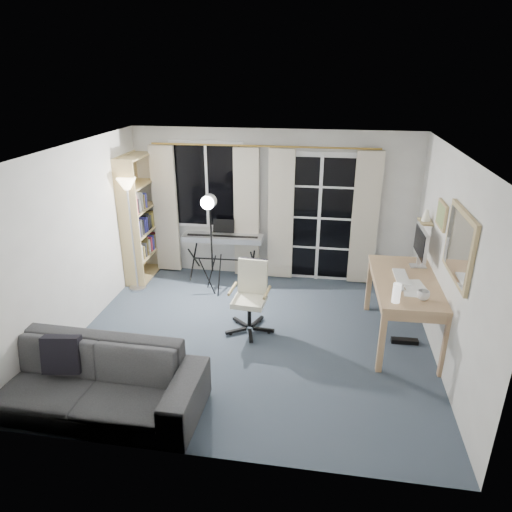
{
  "coord_description": "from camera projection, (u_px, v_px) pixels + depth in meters",
  "views": [
    {
      "loc": [
        0.85,
        -4.99,
        3.23
      ],
      "look_at": [
        -0.0,
        0.35,
        1.0
      ],
      "focal_mm": 32.0,
      "sensor_mm": 36.0,
      "label": 1
    }
  ],
  "objects": [
    {
      "name": "keyboard_piano",
      "position": [
        223.0,
        239.0,
        7.3
      ],
      "size": [
        1.29,
        0.65,
        0.93
      ],
      "rotation": [
        0.0,
        0.0,
        0.03
      ],
      "color": "black",
      "rests_on": "floor"
    },
    {
      "name": "french_door",
      "position": [
        319.0,
        219.0,
        7.21
      ],
      "size": [
        1.32,
        0.09,
        2.11
      ],
      "color": "white",
      "rests_on": "floor"
    },
    {
      "name": "monitor",
      "position": [
        421.0,
        244.0,
        5.84
      ],
      "size": [
        0.2,
        0.6,
        0.52
      ],
      "rotation": [
        0.0,
        0.0,
        0.03
      ],
      "color": "silver",
      "rests_on": "desk"
    },
    {
      "name": "curtains",
      "position": [
        263.0,
        214.0,
        7.23
      ],
      "size": [
        3.6,
        0.07,
        2.13
      ],
      "color": "gold",
      "rests_on": "floor"
    },
    {
      "name": "mug",
      "position": [
        423.0,
        294.0,
        5.08
      ],
      "size": [
        0.14,
        0.11,
        0.14
      ],
      "primitive_type": "imported",
      "rotation": [
        0.0,
        0.0,
        0.03
      ],
      "color": "silver",
      "rests_on": "desk"
    },
    {
      "name": "office_chair",
      "position": [
        251.0,
        290.0,
        5.96
      ],
      "size": [
        0.64,
        0.65,
        0.94
      ],
      "rotation": [
        0.0,
        0.0,
        -0.08
      ],
      "color": "black",
      "rests_on": "floor"
    },
    {
      "name": "wall_mirror",
      "position": [
        459.0,
        245.0,
        4.68
      ],
      "size": [
        0.04,
        0.94,
        0.74
      ],
      "color": "tan",
      "rests_on": "floor"
    },
    {
      "name": "torchiere_lamp",
      "position": [
        128.0,
        201.0,
        6.7
      ],
      "size": [
        0.3,
        0.3,
        1.77
      ],
      "rotation": [
        0.0,
        0.0,
        0.09
      ],
      "color": "#B2B2B7",
      "rests_on": "floor"
    },
    {
      "name": "bookshelf",
      "position": [
        138.0,
        221.0,
        7.33
      ],
      "size": [
        0.33,
        0.94,
        2.03
      ],
      "rotation": [
        0.0,
        0.0,
        0.01
      ],
      "color": "tan",
      "rests_on": "floor"
    },
    {
      "name": "window",
      "position": [
        207.0,
        185.0,
        7.29
      ],
      "size": [
        1.2,
        0.08,
        1.4
      ],
      "color": "white",
      "rests_on": "floor"
    },
    {
      "name": "wall_shelf",
      "position": [
        426.0,
        218.0,
        6.02
      ],
      "size": [
        0.16,
        0.3,
        0.18
      ],
      "color": "tan",
      "rests_on": "floor"
    },
    {
      "name": "floor",
      "position": [
        252.0,
        338.0,
        5.91
      ],
      "size": [
        4.5,
        4.0,
        0.02
      ],
      "primitive_type": "cube",
      "color": "#313C48",
      "rests_on": "ground"
    },
    {
      "name": "sofa",
      "position": [
        87.0,
        371.0,
        4.53
      ],
      "size": [
        2.31,
        0.73,
        0.9
      ],
      "rotation": [
        0.0,
        0.0,
        -0.03
      ],
      "color": "#2A2A2D",
      "rests_on": "floor"
    },
    {
      "name": "desk",
      "position": [
        406.0,
        288.0,
        5.62
      ],
      "size": [
        0.82,
        1.58,
        0.83
      ],
      "rotation": [
        0.0,
        0.0,
        0.03
      ],
      "color": "tan",
      "rests_on": "floor"
    },
    {
      "name": "framed_print",
      "position": [
        442.0,
        215.0,
        5.48
      ],
      "size": [
        0.03,
        0.42,
        0.32
      ],
      "color": "tan",
      "rests_on": "floor"
    },
    {
      "name": "studio_light",
      "position": [
        209.0,
        214.0,
        6.57
      ],
      "size": [
        0.3,
        0.32,
        1.61
      ],
      "rotation": [
        0.0,
        0.0,
        -0.07
      ],
      "color": "black",
      "rests_on": "floor"
    },
    {
      "name": "desk_clutter",
      "position": [
        402.0,
        302.0,
        5.43
      ],
      "size": [
        0.48,
        0.95,
        1.06
      ],
      "rotation": [
        0.0,
        0.0,
        0.03
      ],
      "color": "white",
      "rests_on": "desk"
    }
  ]
}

